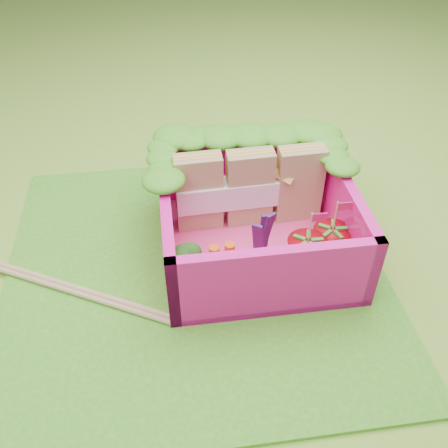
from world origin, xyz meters
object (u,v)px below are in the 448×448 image
Objects in this scene: bento_box at (256,218)px; chopsticks at (31,276)px; broccoli at (186,262)px; strawberry_right at (330,244)px; strawberry_left at (306,256)px; sandwich_stack at (250,188)px.

bento_box reaches higher than chopsticks.
broccoli is 1.00m from strawberry_right.
bento_box is at bearing 130.39° from strawberry_left.
bento_box is 0.54m from strawberry_right.
sandwich_stack is 2.13× the size of strawberry_left.
bento_box is 0.65× the size of chopsticks.
bento_box is at bearing 3.44° from chopsticks.
strawberry_left is (0.80, -0.00, -0.05)m from broccoli.
strawberry_right is (0.99, 0.09, -0.05)m from broccoli.
broccoli is at bearing -131.70° from sandwich_stack.
sandwich_stack reaches higher than bento_box.
strawberry_left reaches higher than broccoli.
strawberry_right is at bearing 5.19° from broccoli.
broccoli is at bearing -12.26° from chopsticks.
bento_box is at bearing 32.05° from broccoli.
broccoli is 1.10m from chopsticks.
sandwich_stack is at bearing 114.83° from strawberry_left.
strawberry_right is (0.48, -0.23, -0.09)m from bento_box.
sandwich_stack is at bearing 48.30° from broccoli.
bento_box and strawberry_right have the same top height.
broccoli is at bearing -147.95° from bento_box.
bento_box is 0.27m from sandwich_stack.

